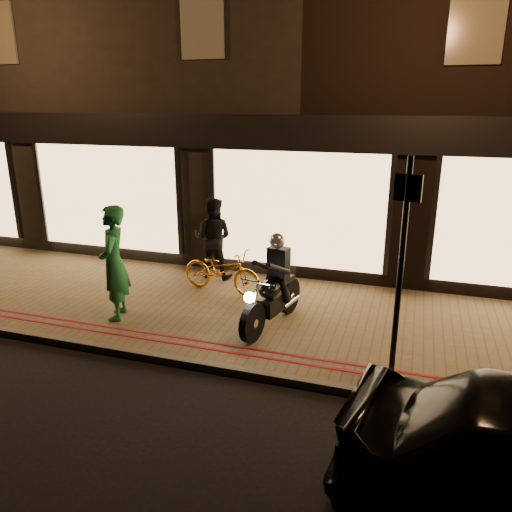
# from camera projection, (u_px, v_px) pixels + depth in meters

# --- Properties ---
(ground) EXTENTS (90.00, 90.00, 0.00)m
(ground) POSITION_uv_depth(u_px,v_px,m) (230.00, 376.00, 7.14)
(ground) COLOR black
(ground) RESTS_ON ground
(sidewalk) EXTENTS (50.00, 4.00, 0.12)m
(sidewalk) POSITION_uv_depth(u_px,v_px,m) (270.00, 317.00, 8.93)
(sidewalk) COLOR brown
(sidewalk) RESTS_ON ground
(kerb_stone) EXTENTS (50.00, 0.14, 0.12)m
(kerb_stone) POSITION_uv_depth(u_px,v_px,m) (231.00, 370.00, 7.16)
(kerb_stone) COLOR #59544C
(kerb_stone) RESTS_ON ground
(red_kerb_lines) EXTENTS (50.00, 0.26, 0.01)m
(red_kerb_lines) POSITION_uv_depth(u_px,v_px,m) (243.00, 351.00, 7.60)
(red_kerb_lines) COLOR maroon
(red_kerb_lines) RESTS_ON sidewalk
(building_row) EXTENTS (48.00, 10.11, 8.50)m
(building_row) POSITION_uv_depth(u_px,v_px,m) (341.00, 82.00, 14.02)
(building_row) COLOR black
(building_row) RESTS_ON ground
(motorcycle) EXTENTS (0.71, 1.92, 1.59)m
(motorcycle) POSITION_uv_depth(u_px,v_px,m) (273.00, 291.00, 8.29)
(motorcycle) COLOR black
(motorcycle) RESTS_ON sidewalk
(sign_post) EXTENTS (0.35, 0.11, 3.00)m
(sign_post) POSITION_uv_depth(u_px,v_px,m) (402.00, 258.00, 6.55)
(sign_post) COLOR black
(sign_post) RESTS_ON sidewalk
(bicycle_gold) EXTENTS (1.79, 0.88, 0.90)m
(bicycle_gold) POSITION_uv_depth(u_px,v_px,m) (222.00, 270.00, 9.80)
(bicycle_gold) COLOR orange
(bicycle_gold) RESTS_ON sidewalk
(person_green) EXTENTS (0.70, 0.85, 2.00)m
(person_green) POSITION_uv_depth(u_px,v_px,m) (114.00, 263.00, 8.49)
(person_green) COLOR #1D6F35
(person_green) RESTS_ON sidewalk
(person_dark) EXTENTS (0.88, 0.70, 1.73)m
(person_dark) POSITION_uv_depth(u_px,v_px,m) (213.00, 238.00, 10.53)
(person_dark) COLOR black
(person_dark) RESTS_ON sidewalk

